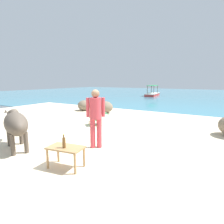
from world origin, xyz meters
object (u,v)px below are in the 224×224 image
(low_bench_table, at_px, (66,150))
(deck_chair_far, at_px, (99,116))
(cow, at_px, (16,123))
(boat_red, at_px, (152,94))
(bottle, at_px, (64,142))
(person_standing, at_px, (96,114))

(low_bench_table, bearing_deg, deck_chair_far, 105.42)
(cow, bearing_deg, boat_red, -56.44)
(bottle, distance_m, deck_chair_far, 4.01)
(bottle, relative_size, boat_red, 0.08)
(low_bench_table, distance_m, bottle, 0.21)
(bottle, bearing_deg, deck_chair_far, 114.95)
(boat_red, bearing_deg, person_standing, 7.64)
(deck_chair_far, distance_m, person_standing, 2.76)
(low_bench_table, height_order, person_standing, person_standing)
(bottle, height_order, person_standing, person_standing)
(low_bench_table, bearing_deg, cow, 166.54)
(boat_red, bearing_deg, deck_chair_far, 4.55)
(cow, distance_m, deck_chair_far, 3.47)
(bottle, height_order, boat_red, boat_red)
(cow, bearing_deg, person_standing, -121.34)
(low_bench_table, bearing_deg, person_standing, 87.77)
(cow, height_order, person_standing, person_standing)
(person_standing, bearing_deg, boat_red, 155.90)
(cow, xyz_separation_m, person_standing, (1.80, 1.20, 0.24))
(person_standing, height_order, boat_red, person_standing)
(deck_chair_far, bearing_deg, boat_red, -126.54)
(low_bench_table, relative_size, bottle, 2.78)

